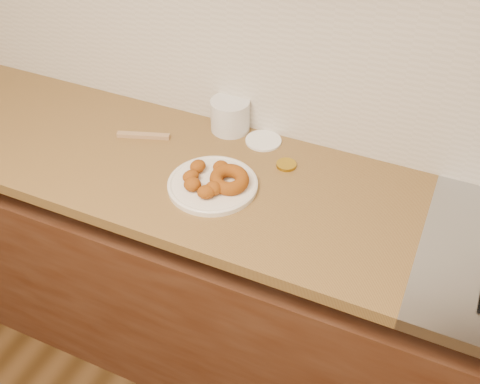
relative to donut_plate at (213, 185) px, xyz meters
name	(u,v)px	position (x,y,z in m)	size (l,w,h in m)	color
wall_back	(300,5)	(0.12, 0.36, 0.44)	(4.00, 0.02, 2.70)	#B2A58B
base_cabinet	(252,295)	(0.12, 0.05, -0.52)	(3.60, 0.60, 0.77)	#4E2F1E
butcher_block	(80,141)	(-0.53, 0.05, -0.03)	(2.30, 0.62, 0.04)	olive
backsplash	(295,55)	(0.12, 0.35, 0.29)	(3.60, 0.02, 0.60)	beige
donut_plate	(213,185)	(0.00, 0.00, 0.00)	(0.27, 0.27, 0.02)	silver
ring_donut	(229,179)	(0.05, 0.01, 0.03)	(0.12, 0.12, 0.04)	#8F500B
fried_dough_chunks	(204,179)	(-0.02, -0.02, 0.03)	(0.15, 0.19, 0.04)	#8F500B
plastic_tub	(230,115)	(-0.08, 0.31, 0.05)	(0.13, 0.13, 0.11)	silver
tub_lid	(263,141)	(0.05, 0.28, 0.00)	(0.12, 0.12, 0.01)	white
brass_jar_lid	(286,165)	(0.17, 0.19, 0.00)	(0.06, 0.06, 0.01)	#A37F1E
wooden_utensil	(143,135)	(-0.33, 0.14, 0.00)	(0.18, 0.02, 0.01)	#A17C55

